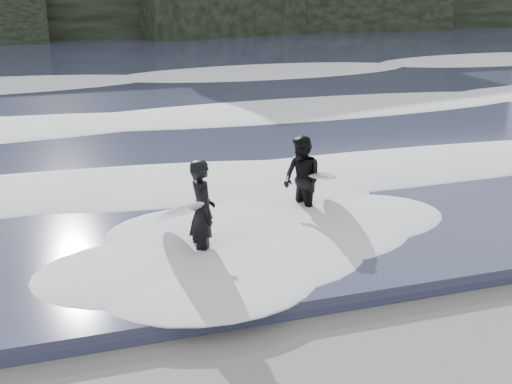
% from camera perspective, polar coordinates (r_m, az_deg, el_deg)
% --- Properties ---
extents(sea, '(90.00, 52.00, 0.30)m').
position_cam_1_polar(sea, '(34.39, -12.57, 10.72)').
color(sea, '#313550').
rests_on(sea, ground).
extents(foam_near, '(60.00, 3.20, 0.20)m').
position_cam_1_polar(foam_near, '(14.96, -5.24, 1.19)').
color(foam_near, white).
rests_on(foam_near, sea).
extents(foam_mid, '(60.00, 4.00, 0.24)m').
position_cam_1_polar(foam_mid, '(21.62, -9.28, 6.76)').
color(foam_mid, white).
rests_on(foam_mid, sea).
extents(foam_far, '(60.00, 4.80, 0.30)m').
position_cam_1_polar(foam_far, '(30.41, -11.88, 10.26)').
color(foam_far, white).
rests_on(foam_far, sea).
extents(surfer_left, '(1.07, 2.13, 1.93)m').
position_cam_1_polar(surfer_left, '(11.32, -5.20, -1.80)').
color(surfer_left, black).
rests_on(surfer_left, ground).
extents(surfer_right, '(1.43, 2.18, 1.83)m').
position_cam_1_polar(surfer_right, '(13.20, 4.29, 1.11)').
color(surfer_right, black).
rests_on(surfer_right, ground).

